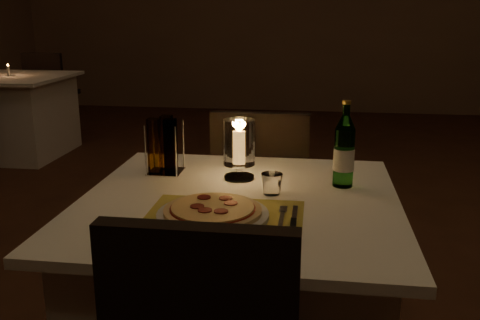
# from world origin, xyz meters

# --- Properties ---
(floor) EXTENTS (8.00, 10.00, 0.02)m
(floor) POSITION_xyz_m (0.00, 0.00, -0.01)
(floor) COLOR #462516
(floor) RESTS_ON ground
(main_table) EXTENTS (1.00, 1.00, 0.74)m
(main_table) POSITION_xyz_m (-0.28, -0.64, 0.37)
(main_table) COLOR white
(main_table) RESTS_ON ground
(chair_far) EXTENTS (0.42, 0.42, 0.90)m
(chair_far) POSITION_xyz_m (-0.28, 0.07, 0.55)
(chair_far) COLOR black
(chair_far) RESTS_ON ground
(placemat) EXTENTS (0.45, 0.34, 0.00)m
(placemat) POSITION_xyz_m (-0.30, -0.82, 0.74)
(placemat) COLOR #B09E3D
(placemat) RESTS_ON main_table
(plate) EXTENTS (0.32, 0.32, 0.01)m
(plate) POSITION_xyz_m (-0.33, -0.82, 0.75)
(plate) COLOR white
(plate) RESTS_ON placemat
(pizza) EXTENTS (0.28, 0.28, 0.02)m
(pizza) POSITION_xyz_m (-0.33, -0.82, 0.77)
(pizza) COLOR #D8B77F
(pizza) RESTS_ON plate
(fork) EXTENTS (0.02, 0.18, 0.00)m
(fork) POSITION_xyz_m (-0.13, -0.79, 0.75)
(fork) COLOR silver
(fork) RESTS_ON placemat
(knife) EXTENTS (0.02, 0.22, 0.01)m
(knife) POSITION_xyz_m (-0.10, -0.85, 0.75)
(knife) COLOR black
(knife) RESTS_ON placemat
(tumbler) EXTENTS (0.07, 0.07, 0.07)m
(tumbler) POSITION_xyz_m (-0.18, -0.59, 0.77)
(tumbler) COLOR white
(tumbler) RESTS_ON main_table
(water_bottle) EXTENTS (0.07, 0.07, 0.29)m
(water_bottle) POSITION_xyz_m (0.05, -0.47, 0.86)
(water_bottle) COLOR #5AA357
(water_bottle) RESTS_ON main_table
(hurricane_candle) EXTENTS (0.11, 0.11, 0.21)m
(hurricane_candle) POSITION_xyz_m (-0.31, -0.44, 0.86)
(hurricane_candle) COLOR white
(hurricane_candle) RESTS_ON main_table
(cruet_caddy) EXTENTS (0.12, 0.12, 0.21)m
(cruet_caddy) POSITION_xyz_m (-0.58, -0.41, 0.84)
(cruet_caddy) COLOR white
(cruet_caddy) RESTS_ON main_table
(neighbor_table_left) EXTENTS (1.00, 1.00, 0.74)m
(neighbor_table_left) POSITION_xyz_m (-2.82, 2.32, 0.37)
(neighbor_table_left) COLOR white
(neighbor_table_left) RESTS_ON ground
(neighbor_chair_lb) EXTENTS (0.42, 0.42, 0.90)m
(neighbor_chair_lb) POSITION_xyz_m (-2.82, 3.04, 0.55)
(neighbor_chair_lb) COLOR black
(neighbor_chair_lb) RESTS_ON ground
(neighbor_candle_left) EXTENTS (0.03, 0.03, 0.11)m
(neighbor_candle_left) POSITION_xyz_m (-2.82, 2.32, 0.79)
(neighbor_candle_left) COLOR white
(neighbor_candle_left) RESTS_ON neighbor_table_left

